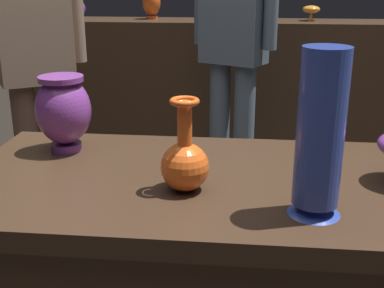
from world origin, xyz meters
The scene contains 9 objects.
back_display_shelf centered at (0.00, 2.20, 0.49)m, with size 2.60×0.40×0.99m.
vase_centerpiece centered at (-0.02, -0.08, 0.87)m, with size 0.11×0.11×0.22m.
vase_tall_behind centered at (0.26, -0.18, 0.97)m, with size 0.11×0.11×0.35m.
vase_left_accent centered at (-0.40, 0.16, 0.92)m, with size 0.16×0.16×0.22m.
shelf_vase_far_left centered at (-1.04, 2.27, 1.06)m, with size 0.12×0.12×0.22m.
shelf_vase_right centered at (0.52, 2.22, 1.06)m, with size 0.11×0.11×0.10m.
shelf_vase_left centered at (-0.52, 2.26, 1.10)m, with size 0.12×0.12×0.20m.
visitor_near_left centered at (-0.83, 1.03, 0.96)m, with size 0.40×0.33×1.64m.
visitor_center_back centered at (0.05, 1.46, 1.01)m, with size 0.43×0.31×1.70m.
Camera 1 is at (0.10, -1.16, 1.28)m, focal length 47.25 mm.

